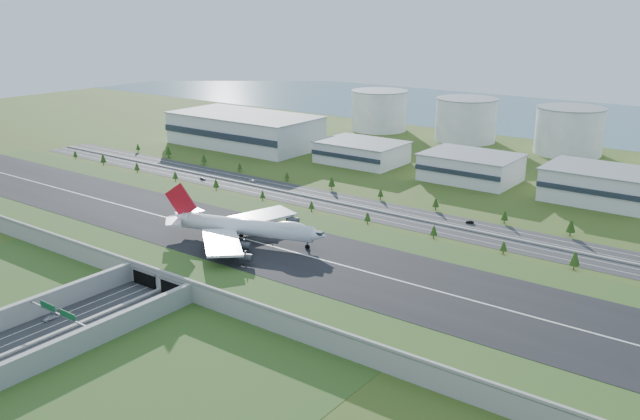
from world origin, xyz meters
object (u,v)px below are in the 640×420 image
Objects in this scene: car_7 at (252,181)px; car_2 at (107,323)px; car_0 at (49,318)px; boeing_747 at (245,227)px; car_5 at (470,222)px; fuel_tank_a at (379,111)px; car_4 at (203,178)px.

car_2 is at bearing 33.88° from car_7.
car_0 is 22.88m from car_2.
car_0 is (-14.54, -90.29, -14.00)m from boeing_747.
car_5 is 150.44m from car_7.
car_5 is 0.88× the size of car_7.
boeing_747 is at bearing -45.83° from car_5.
boeing_747 reaches higher than car_5.
car_0 reaches higher than car_7.
fuel_tank_a reaches higher than car_7.
car_0 is 0.97× the size of car_7.
car_0 is 207.57m from car_7.
car_0 is 211.42m from car_5.
car_0 is 0.97× the size of car_4.
car_0 is at bearing -74.92° from fuel_tank_a.
fuel_tank_a reaches higher than boeing_747.
car_2 is at bearing -32.66° from car_5.
car_2 is 206.48m from car_7.
car_2 is 1.06× the size of car_4.
car_7 is (-150.39, -4.03, 0.00)m from car_5.
fuel_tank_a reaches higher than car_2.
car_2 is (5.83, -79.87, -14.09)m from boeing_747.
boeing_747 is 148.85m from car_4.
fuel_tank_a is 10.31× the size of car_0.
fuel_tank_a is 412.46m from car_2.
car_7 is (33.21, -208.43, -16.66)m from fuel_tank_a.
boeing_747 is 15.96× the size of car_0.
fuel_tank_a reaches higher than car_0.
car_2 is at bearing -129.85° from car_4.
car_4 is 1.14× the size of car_5.
car_4 is at bearing -100.12° from car_5.
car_2 is 1.07× the size of car_7.
car_0 is 0.91× the size of car_2.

